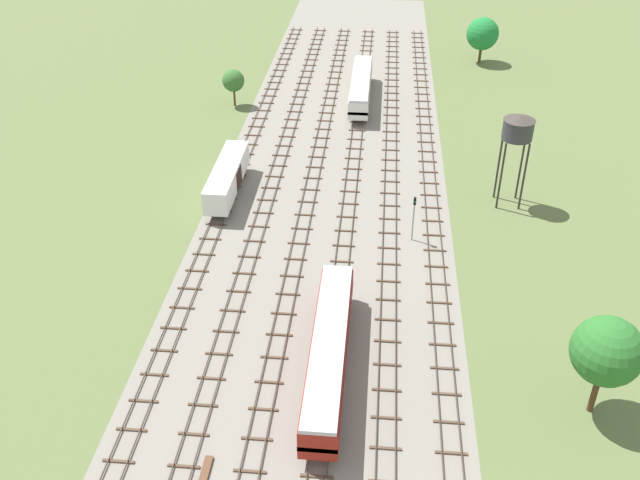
{
  "coord_description": "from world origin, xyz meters",
  "views": [
    {
      "loc": [
        5.66,
        -21.96,
        41.46
      ],
      "look_at": [
        0.0,
        39.19,
        1.5
      ],
      "focal_mm": 39.3,
      "sensor_mm": 36.0,
      "label": 1
    }
  ],
  "objects_px": {
    "signal_post_nearest": "(414,213)",
    "water_tower": "(518,130)",
    "freight_boxcar_far_left_near": "(227,177)",
    "diesel_railcar_centre_mid": "(361,86)",
    "diesel_railcar_centre_nearest": "(329,350)"
  },
  "relations": [
    {
      "from": "signal_post_nearest",
      "to": "water_tower",
      "type": "bearing_deg",
      "value": 39.09
    },
    {
      "from": "freight_boxcar_far_left_near",
      "to": "water_tower",
      "type": "distance_m",
      "value": 33.82
    },
    {
      "from": "water_tower",
      "to": "signal_post_nearest",
      "type": "bearing_deg",
      "value": -140.91
    },
    {
      "from": "signal_post_nearest",
      "to": "diesel_railcar_centre_mid",
      "type": "bearing_deg",
      "value": 100.54
    },
    {
      "from": "freight_boxcar_far_left_near",
      "to": "signal_post_nearest",
      "type": "height_order",
      "value": "signal_post_nearest"
    },
    {
      "from": "freight_boxcar_far_left_near",
      "to": "water_tower",
      "type": "relative_size",
      "value": 1.27
    },
    {
      "from": "diesel_railcar_centre_mid",
      "to": "signal_post_nearest",
      "type": "relative_size",
      "value": 3.78
    },
    {
      "from": "diesel_railcar_centre_nearest",
      "to": "water_tower",
      "type": "relative_size",
      "value": 1.86
    },
    {
      "from": "diesel_railcar_centre_nearest",
      "to": "freight_boxcar_far_left_near",
      "type": "distance_m",
      "value": 32.88
    },
    {
      "from": "diesel_railcar_centre_nearest",
      "to": "water_tower",
      "type": "height_order",
      "value": "water_tower"
    },
    {
      "from": "diesel_railcar_centre_mid",
      "to": "water_tower",
      "type": "xyz_separation_m",
      "value": [
        18.54,
        -29.96,
        6.77
      ]
    },
    {
      "from": "diesel_railcar_centre_nearest",
      "to": "freight_boxcar_far_left_near",
      "type": "bearing_deg",
      "value": 116.26
    },
    {
      "from": "freight_boxcar_far_left_near",
      "to": "diesel_railcar_centre_mid",
      "type": "height_order",
      "value": "diesel_railcar_centre_mid"
    },
    {
      "from": "diesel_railcar_centre_mid",
      "to": "water_tower",
      "type": "distance_m",
      "value": 35.88
    },
    {
      "from": "water_tower",
      "to": "diesel_railcar_centre_mid",
      "type": "bearing_deg",
      "value": 121.75
    }
  ]
}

